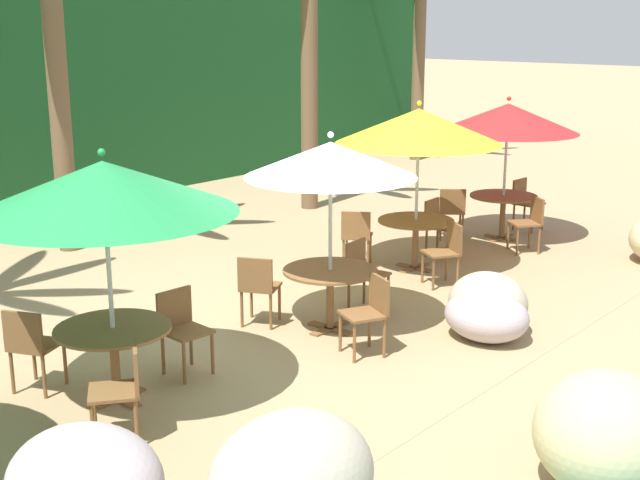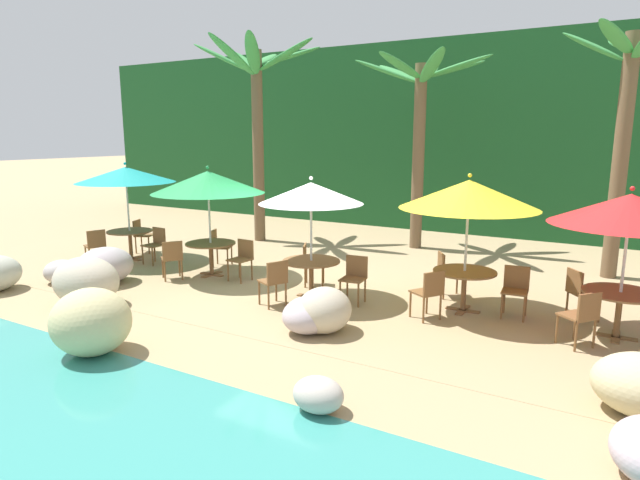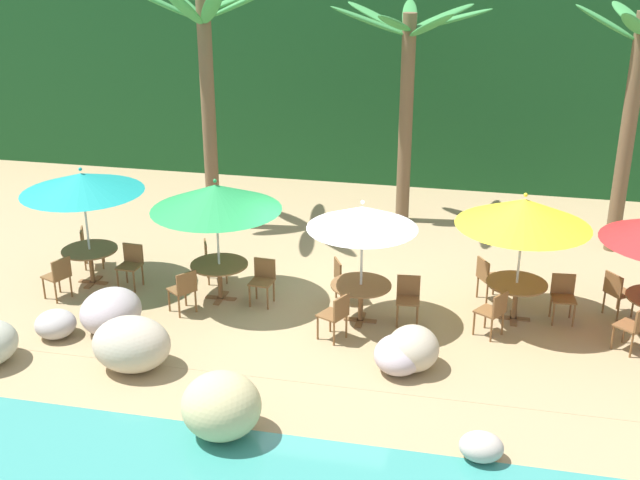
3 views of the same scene
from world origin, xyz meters
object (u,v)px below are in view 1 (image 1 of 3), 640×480
at_px(chair_green_inland, 31,344).
at_px(chair_white_inland, 258,285).
at_px(umbrella_green, 104,187).
at_px(dining_table_green, 114,340).
at_px(umbrella_red, 508,118).
at_px(chair_yellow_seaward, 438,223).
at_px(palm_tree_fourth, 420,18).
at_px(palm_tree_third, 309,18).
at_px(dining_table_yellow, 416,228).
at_px(chair_red_inland, 452,209).
at_px(palm_tree_second, 52,11).
at_px(chair_white_seaward, 363,270).
at_px(dining_table_white, 330,280).
at_px(chair_red_left, 530,220).
at_px(umbrella_white, 331,160).
at_px(chair_red_seaward, 524,200).
at_px(dining_table_red, 503,203).
at_px(chair_yellow_left, 447,249).
at_px(chair_green_left, 124,385).
at_px(chair_yellow_inland, 357,234).
at_px(chair_green_seaward, 181,325).
at_px(umbrella_yellow, 419,126).

bearing_deg(chair_green_inland, chair_white_inland, -7.30).
distance_m(umbrella_green, dining_table_green, 1.46).
relative_size(chair_white_inland, umbrella_red, 0.37).
height_order(chair_yellow_seaward, palm_tree_fourth, palm_tree_fourth).
bearing_deg(palm_tree_third, dining_table_yellow, -118.69).
height_order(chair_red_inland, palm_tree_third, palm_tree_third).
bearing_deg(palm_tree_second, palm_tree_third, -10.39).
relative_size(chair_white_seaward, umbrella_red, 0.37).
xyz_separation_m(dining_table_white, chair_red_left, (4.68, -0.15, -0.10)).
bearing_deg(umbrella_white, dining_table_yellow, 13.80).
bearing_deg(umbrella_green, umbrella_red, 1.77).
distance_m(dining_table_yellow, chair_yellow_seaward, 0.86).
bearing_deg(dining_table_green, chair_red_seaward, 1.94).
height_order(dining_table_yellow, dining_table_red, same).
distance_m(chair_yellow_left, chair_red_seaward, 3.70).
relative_size(chair_green_left, chair_red_left, 1.00).
bearing_deg(chair_red_seaward, umbrella_green, -178.06).
bearing_deg(umbrella_red, chair_red_seaward, 3.49).
bearing_deg(chair_yellow_seaward, chair_green_inland, 178.02).
xyz_separation_m(umbrella_green, dining_table_white, (2.80, -0.33, -1.46)).
height_order(chair_white_seaward, chair_yellow_inland, same).
xyz_separation_m(dining_table_green, chair_yellow_seaward, (6.38, 0.51, -0.10)).
distance_m(umbrella_white, palm_tree_third, 6.89).
relative_size(umbrella_green, chair_red_left, 2.81).
bearing_deg(chair_green_inland, umbrella_white, -18.42).
bearing_deg(dining_table_green, chair_green_seaward, 2.24).
height_order(dining_table_green, dining_table_white, same).
distance_m(dining_table_yellow, chair_red_inland, 1.88).
bearing_deg(chair_red_left, chair_green_left, -178.14).
bearing_deg(umbrella_yellow, dining_table_white, -166.20).
height_order(chair_white_inland, chair_red_left, same).
height_order(chair_red_seaward, chair_red_left, same).
xyz_separation_m(chair_yellow_inland, palm_tree_fourth, (8.92, 5.04, 3.05)).
relative_size(umbrella_green, dining_table_yellow, 2.22).
bearing_deg(chair_yellow_inland, chair_yellow_seaward, -20.61).
relative_size(dining_table_yellow, dining_table_red, 1.00).
distance_m(umbrella_white, palm_tree_second, 5.72).
height_order(chair_green_seaward, dining_table_white, chair_green_seaward).
relative_size(umbrella_green, chair_white_seaward, 2.81).
bearing_deg(chair_white_inland, palm_tree_second, 83.15).
distance_m(chair_green_seaward, chair_white_inland, 1.52).
distance_m(umbrella_white, umbrella_red, 5.17).
distance_m(umbrella_red, chair_red_left, 1.72).
relative_size(dining_table_yellow, chair_red_seaward, 1.26).
height_order(chair_green_left, chair_white_seaward, same).
bearing_deg(dining_table_red, chair_red_seaward, 3.49).
bearing_deg(dining_table_white, umbrella_yellow, 13.80).
relative_size(chair_red_left, palm_tree_fourth, 0.17).
relative_size(umbrella_green, umbrella_yellow, 1.00).
xyz_separation_m(dining_table_white, chair_yellow_left, (2.36, -0.09, -0.10)).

